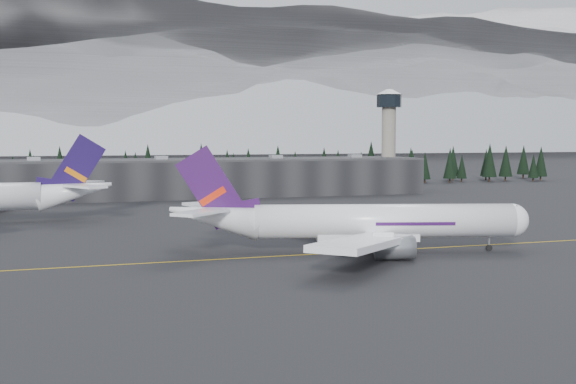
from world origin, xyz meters
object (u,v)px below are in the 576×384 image
object	(u,v)px
control_tower	(389,128)
jet_main	(352,222)
gse_vehicle_b	(225,199)
terminal	(191,178)
gse_vehicle_a	(29,203)

from	to	relation	value
control_tower	jet_main	size ratio (longest dim) A/B	0.61
control_tower	jet_main	bearing A→B (deg)	-118.49
control_tower	gse_vehicle_b	xyz separation A→B (m)	(-68.74, -26.82, -22.61)
terminal	gse_vehicle_b	bearing A→B (deg)	-75.28
jet_main	control_tower	bearing A→B (deg)	77.09
gse_vehicle_b	terminal	bearing A→B (deg)	167.00
jet_main	gse_vehicle_a	world-z (taller)	jet_main
terminal	gse_vehicle_a	size ratio (longest dim) A/B	33.69
terminal	jet_main	world-z (taller)	jet_main
jet_main	gse_vehicle_b	distance (m)	102.86
terminal	control_tower	world-z (taller)	control_tower
control_tower	gse_vehicle_b	world-z (taller)	control_tower
control_tower	gse_vehicle_a	distance (m)	130.23
gse_vehicle_b	jet_main	bearing A→B (deg)	-28.59
terminal	jet_main	xyz separation A→B (m)	(4.69, -126.58, -1.07)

